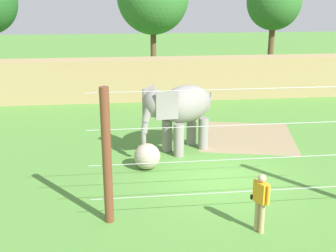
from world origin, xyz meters
TOP-DOWN VIEW (x-y plane):
  - ground_plane at (0.00, 0.00)m, footprint 120.00×120.00m
  - dirt_patch at (2.27, 4.35)m, footprint 5.04×5.30m
  - embankment_wall at (0.00, 12.33)m, footprint 36.00×1.80m
  - elephant at (-1.00, 2.88)m, footprint 3.35×2.73m
  - enrichment_ball at (-2.47, 1.21)m, footprint 0.97×0.97m
  - cable_fence at (0.00, -2.48)m, footprint 8.61×0.26m
  - zookeeper at (0.20, -3.51)m, footprint 0.40×0.55m
  - tree_behind_wall at (8.24, 18.19)m, footprint 4.01×4.01m

SIDE VIEW (x-z plane):
  - ground_plane at x=0.00m, z-range 0.00..0.00m
  - dirt_patch at x=2.27m, z-range 0.00..0.01m
  - enrichment_ball at x=-2.47m, z-range 0.00..0.97m
  - zookeeper at x=0.20m, z-range 0.09..1.76m
  - embankment_wall at x=0.00m, z-range 0.00..2.48m
  - elephant at x=-1.00m, z-range 0.45..3.21m
  - cable_fence at x=0.00m, z-range 0.01..3.88m
  - tree_behind_wall at x=8.24m, z-range 1.76..9.59m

